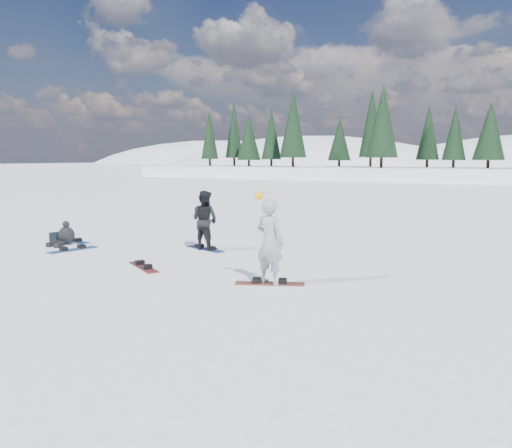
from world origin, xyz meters
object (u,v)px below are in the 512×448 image
Objects in this scene: snowboarder_man at (205,220)px; snowboard_loose_b at (143,267)px; snowboard_loose_a at (73,250)px; seated_rider at (65,236)px; gear_bag at (57,237)px; snowboarder_woman at (270,241)px; snowboard_loose_c at (73,241)px.

snowboarder_man is 1.18× the size of snowboard_loose_b.
snowboard_loose_b is 1.00× the size of snowboard_loose_a.
gear_bag is at bearing 142.84° from seated_rider.
snowboard_loose_a is at bearing 3.29° from snowboarder_woman.
snowboarder_man reaches higher than snowboard_loose_c.
snowboard_loose_a is at bearing -163.48° from snowboard_loose_b.
seated_rider reaches higher than snowboard_loose_a.
snowboard_loose_a is (0.97, -0.55, -0.27)m from seated_rider.
gear_bag is 1.85m from snowboard_loose_a.
snowboarder_man reaches higher than gear_bag.
snowboard_loose_c is 1.73m from snowboard_loose_a.
seated_rider is at bearing -47.93° from snowboard_loose_c.
seated_rider is (-7.93, 1.25, -0.65)m from snowboarder_woman.
snowboard_loose_b and snowboard_loose_c have the same top height.
snowboard_loose_a is at bearing 34.25° from snowboarder_man.
seated_rider is at bearing 73.11° from snowboard_loose_a.
snowboarder_woman reaches higher than gear_bag.
snowboard_loose_c is (0.37, 0.34, -0.14)m from gear_bag.
snowboarder_man is 1.84× the size of seated_rider.
snowboard_loose_b is 1.00× the size of snowboard_loose_c.
seated_rider reaches higher than snowboard_loose_b.
seated_rider is 0.64× the size of snowboard_loose_b.
snowboard_loose_b is at bearing -17.10° from gear_bag.
snowboarder_man is at bearing 121.15° from snowboard_loose_b.
gear_bag is at bearing 77.19° from snowboard_loose_a.
snowboarder_woman is at bearing 30.43° from snowboard_loose_b.
snowboarder_man is 4.81m from snowboard_loose_c.
snowboard_loose_c is at bearing -3.52° from snowboarder_woman.
snowboard_loose_a is (-3.34, -2.03, -0.87)m from snowboarder_man.
snowboarder_woman is at bearing 145.93° from snowboarder_man.
snowboard_loose_c is (-4.74, 1.91, 0.00)m from snowboard_loose_b.
snowboarder_man is 1.18× the size of snowboard_loose_a.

